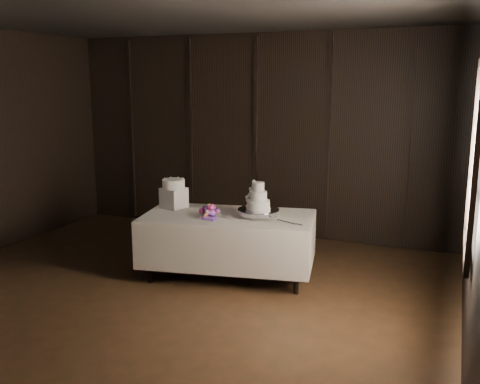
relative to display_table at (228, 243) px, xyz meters
name	(u,v)px	position (x,y,z in m)	size (l,w,h in m)	color
room	(121,171)	(-0.40, -1.54, 1.08)	(6.08, 7.08, 3.08)	black
window	(475,160)	(2.57, -1.04, 1.28)	(0.06, 1.16, 1.56)	black
display_table	(228,243)	(0.00, 0.00, 0.00)	(2.15, 1.40, 0.76)	beige
cake_stand	(258,213)	(0.35, 0.06, 0.39)	(0.48, 0.48, 0.09)	silver
wedding_cake	(256,199)	(0.33, 0.05, 0.56)	(0.30, 0.27, 0.32)	white
bouquet	(210,212)	(-0.17, -0.15, 0.40)	(0.28, 0.38, 0.18)	#D0596A
box_pedestal	(174,198)	(-0.77, 0.09, 0.47)	(0.26, 0.26, 0.25)	white
small_cake	(174,184)	(-0.77, 0.09, 0.65)	(0.27, 0.27, 0.11)	white
cake_knife	(287,222)	(0.74, -0.06, 0.35)	(0.37, 0.02, 0.01)	silver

